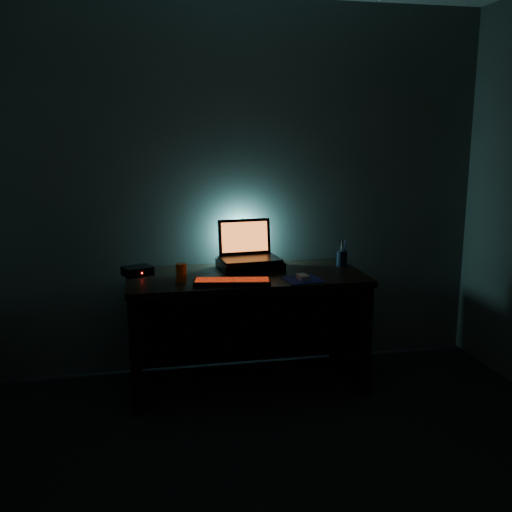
{
  "coord_description": "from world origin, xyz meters",
  "views": [
    {
      "loc": [
        -0.63,
        -1.86,
        1.6
      ],
      "look_at": [
        0.05,
        1.57,
        0.88
      ],
      "focal_mm": 40.0,
      "sensor_mm": 36.0,
      "label": 1
    }
  ],
  "objects": [
    {
      "name": "room",
      "position": [
        0.0,
        0.0,
        1.25
      ],
      "size": [
        3.5,
        4.0,
        2.5
      ],
      "color": "black",
      "rests_on": "ground"
    },
    {
      "name": "desk",
      "position": [
        0.0,
        1.67,
        0.49
      ],
      "size": [
        1.5,
        0.7,
        0.75
      ],
      "color": "black",
      "rests_on": "ground"
    },
    {
      "name": "router",
      "position": [
        -0.68,
        1.72,
        0.78
      ],
      "size": [
        0.21,
        0.19,
        0.06
      ],
      "rotation": [
        0.0,
        0.0,
        0.42
      ],
      "color": "black",
      "rests_on": "desk"
    },
    {
      "name": "juice_glass",
      "position": [
        -0.42,
        1.51,
        0.8
      ],
      "size": [
        0.08,
        0.08,
        0.11
      ],
      "primitive_type": "cylinder",
      "rotation": [
        0.0,
        0.0,
        -0.35
      ],
      "color": "#DC5A0B",
      "rests_on": "desk"
    },
    {
      "name": "keyboard",
      "position": [
        -0.13,
        1.39,
        0.76
      ],
      "size": [
        0.47,
        0.22,
        0.03
      ],
      "rotation": [
        0.0,
        0.0,
        -0.17
      ],
      "color": "black",
      "rests_on": "desk"
    },
    {
      "name": "riser",
      "position": [
        0.05,
        1.75,
        0.78
      ],
      "size": [
        0.43,
        0.34,
        0.06
      ],
      "primitive_type": "cube",
      "rotation": [
        0.0,
        0.0,
        0.1
      ],
      "color": "black",
      "rests_on": "desk"
    },
    {
      "name": "laptop",
      "position": [
        0.04,
        1.8,
        0.87
      ],
      "size": [
        0.4,
        0.32,
        0.26
      ],
      "rotation": [
        0.0,
        0.0,
        0.1
      ],
      "color": "black",
      "rests_on": "riser"
    },
    {
      "name": "mousepad",
      "position": [
        0.31,
        1.4,
        0.75
      ],
      "size": [
        0.24,
        0.22,
        0.0
      ],
      "primitive_type": "cube",
      "rotation": [
        0.0,
        0.0,
        0.11
      ],
      "color": "navy",
      "rests_on": "desk"
    },
    {
      "name": "mouse",
      "position": [
        0.31,
        1.4,
        0.77
      ],
      "size": [
        0.07,
        0.1,
        0.03
      ],
      "primitive_type": "cube",
      "rotation": [
        0.0,
        0.0,
        0.11
      ],
      "color": "gray",
      "rests_on": "mousepad"
    },
    {
      "name": "pen_cup",
      "position": [
        0.68,
        1.73,
        0.8
      ],
      "size": [
        0.08,
        0.08,
        0.1
      ],
      "primitive_type": "cylinder",
      "rotation": [
        0.0,
        0.0,
        0.11
      ],
      "color": "black",
      "rests_on": "desk"
    }
  ]
}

